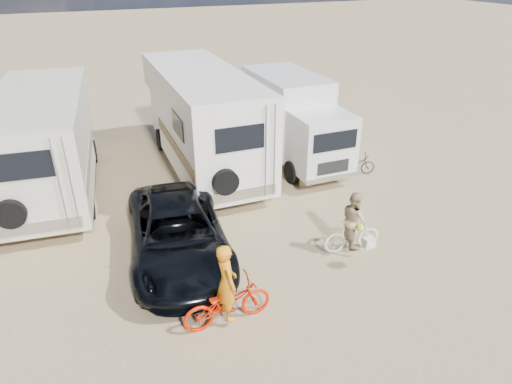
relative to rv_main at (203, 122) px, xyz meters
name	(u,v)px	position (x,y,z in m)	size (l,w,h in m)	color
ground	(285,280)	(-0.24, -7.27, -1.81)	(140.00, 140.00, 0.00)	tan
rv_main	(203,122)	(0.00, 0.00, 0.00)	(2.67, 7.98, 3.63)	white
rv_left	(45,146)	(-5.31, 0.11, -0.14)	(2.69, 7.43, 3.35)	white
box_truck	(295,121)	(3.38, -0.78, -0.20)	(2.14, 5.71, 3.23)	silver
dark_suv	(178,234)	(-2.37, -5.29, -1.09)	(2.41, 5.23, 1.45)	black
bike_man	(227,303)	(-2.03, -8.07, -1.29)	(0.69, 1.98, 1.04)	red
bike_woman	(352,235)	(1.99, -6.83, -1.33)	(0.45, 1.60, 0.96)	beige
rider_man	(227,289)	(-2.03, -8.07, -0.90)	(0.66, 0.43, 1.82)	orange
rider_woman	(353,225)	(1.99, -6.83, -1.02)	(0.77, 0.60, 1.59)	tan
bike_parked	(354,165)	(4.82, -2.78, -1.41)	(0.53, 1.53, 0.80)	#282A28
cooler	(179,205)	(-1.77, -2.89, -1.61)	(0.52, 0.38, 0.41)	teal
crate	(305,181)	(2.74, -2.86, -1.65)	(0.41, 0.41, 0.33)	olive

